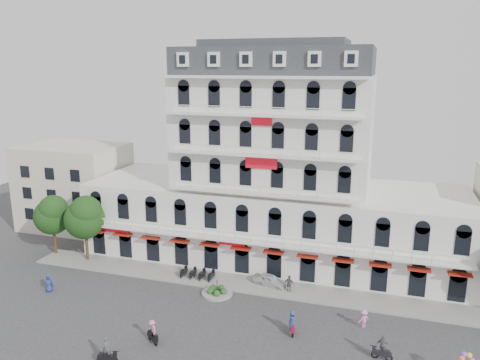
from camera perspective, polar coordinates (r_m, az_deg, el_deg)
name	(u,v)px	position (r m, az deg, el deg)	size (l,w,h in m)	color
ground	(226,329)	(44.01, -1.77, -17.75)	(120.00, 120.00, 0.00)	#38383A
sidewalk	(253,285)	(51.49, 1.59, -12.68)	(53.00, 4.00, 0.16)	gray
main_building	(274,177)	(56.35, 4.15, 0.35)	(45.00, 15.00, 25.80)	silver
flank_building_west	(75,186)	(71.83, -19.48, -0.73)	(14.00, 10.00, 12.00)	beige
traffic_island	(217,292)	(49.70, -2.81, -13.49)	(3.20, 3.20, 1.60)	gray
parked_scooter_row	(197,279)	(53.25, -5.20, -11.89)	(4.40, 1.80, 1.10)	black
tree_west_outer	(52,213)	(62.00, -21.90, -3.81)	(4.50, 4.48, 7.76)	#382314
tree_west_inner	(85,216)	(58.56, -18.42, -4.17)	(4.76, 4.76, 8.25)	#382314
parked_car	(270,280)	(51.28, 3.67, -12.11)	(1.53, 3.80, 1.29)	silver
rider_west	(107,351)	(40.69, -15.96, -19.44)	(1.64, 0.83, 2.31)	black
rider_east	(292,322)	(43.11, 6.36, -16.84)	(0.79, 1.66, 2.22)	maroon
rider_northeast	(382,348)	(41.31, 16.98, -18.98)	(1.70, 0.49, 2.16)	black
rider_center	(152,331)	(42.35, -10.64, -17.62)	(1.44, 1.17, 2.12)	black
pedestrian_left	(49,283)	(53.75, -22.30, -11.59)	(0.90, 0.59, 1.84)	navy
pedestrian_mid	(289,284)	(49.93, 6.03, -12.51)	(1.13, 0.47, 1.93)	#53545B
pedestrian_right	(364,319)	(45.22, 14.86, -16.06)	(1.11, 0.64, 1.72)	pink
pedestrian_far	(50,282)	(53.94, -22.11, -11.46)	(0.69, 0.45, 1.88)	#2A4C7E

